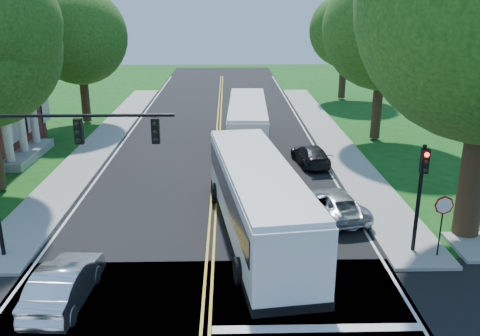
{
  "coord_description": "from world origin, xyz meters",
  "views": [
    {
      "loc": [
        0.75,
        -11.79,
        9.76
      ],
      "look_at": [
        1.29,
        10.39,
        2.4
      ],
      "focal_mm": 38.0,
      "sensor_mm": 36.0,
      "label": 1
    }
  ],
  "objects_px": {
    "signal_nw": "(50,152)",
    "hatchback": "(65,283)",
    "signal_ne": "(421,185)",
    "suv": "(334,204)",
    "dark_sedan": "(311,155)",
    "bus_follow": "(247,123)",
    "bus_lead": "(257,199)"
  },
  "relations": [
    {
      "from": "signal_nw",
      "to": "hatchback",
      "type": "bearing_deg",
      "value": -71.02
    },
    {
      "from": "signal_ne",
      "to": "suv",
      "type": "xyz_separation_m",
      "value": [
        -2.47,
        3.78,
        -2.33
      ]
    },
    {
      "from": "signal_nw",
      "to": "dark_sedan",
      "type": "bearing_deg",
      "value": 45.27
    },
    {
      "from": "signal_ne",
      "to": "signal_nw",
      "type": "bearing_deg",
      "value": -179.95
    },
    {
      "from": "signal_nw",
      "to": "suv",
      "type": "height_order",
      "value": "signal_nw"
    },
    {
      "from": "dark_sedan",
      "to": "bus_follow",
      "type": "bearing_deg",
      "value": -57.82
    },
    {
      "from": "hatchback",
      "to": "bus_follow",
      "type": "bearing_deg",
      "value": -106.1
    },
    {
      "from": "signal_nw",
      "to": "dark_sedan",
      "type": "relative_size",
      "value": 1.71
    },
    {
      "from": "signal_nw",
      "to": "hatchback",
      "type": "distance_m",
      "value": 4.93
    },
    {
      "from": "suv",
      "to": "bus_follow",
      "type": "bearing_deg",
      "value": -85.65
    },
    {
      "from": "signal_nw",
      "to": "suv",
      "type": "distance_m",
      "value": 12.75
    },
    {
      "from": "signal_ne",
      "to": "bus_follow",
      "type": "xyz_separation_m",
      "value": [
        -6.09,
        16.34,
        -1.33
      ]
    },
    {
      "from": "signal_nw",
      "to": "signal_ne",
      "type": "xyz_separation_m",
      "value": [
        14.06,
        0.01,
        -1.41
      ]
    },
    {
      "from": "dark_sedan",
      "to": "signal_ne",
      "type": "bearing_deg",
      "value": 93.37
    },
    {
      "from": "signal_ne",
      "to": "dark_sedan",
      "type": "relative_size",
      "value": 1.05
    },
    {
      "from": "signal_ne",
      "to": "suv",
      "type": "height_order",
      "value": "signal_ne"
    },
    {
      "from": "bus_follow",
      "to": "dark_sedan",
      "type": "bearing_deg",
      "value": 131.93
    },
    {
      "from": "hatchback",
      "to": "suv",
      "type": "bearing_deg",
      "value": -143.22
    },
    {
      "from": "signal_ne",
      "to": "bus_follow",
      "type": "bearing_deg",
      "value": 110.42
    },
    {
      "from": "signal_ne",
      "to": "bus_lead",
      "type": "height_order",
      "value": "signal_ne"
    },
    {
      "from": "signal_nw",
      "to": "bus_follow",
      "type": "bearing_deg",
      "value": 64.02
    },
    {
      "from": "bus_lead",
      "to": "dark_sedan",
      "type": "height_order",
      "value": "bus_lead"
    },
    {
      "from": "dark_sedan",
      "to": "suv",
      "type": "bearing_deg",
      "value": 81.18
    },
    {
      "from": "bus_follow",
      "to": "suv",
      "type": "distance_m",
      "value": 13.11
    },
    {
      "from": "signal_nw",
      "to": "suv",
      "type": "xyz_separation_m",
      "value": [
        11.58,
        3.79,
        -3.74
      ]
    },
    {
      "from": "bus_follow",
      "to": "signal_ne",
      "type": "bearing_deg",
      "value": 112.47
    },
    {
      "from": "bus_follow",
      "to": "hatchback",
      "type": "relative_size",
      "value": 2.76
    },
    {
      "from": "bus_follow",
      "to": "suv",
      "type": "xyz_separation_m",
      "value": [
        3.61,
        -12.56,
        -0.99
      ]
    },
    {
      "from": "dark_sedan",
      "to": "bus_lead",
      "type": "bearing_deg",
      "value": 60.97
    },
    {
      "from": "bus_lead",
      "to": "signal_ne",
      "type": "bearing_deg",
      "value": 156.13
    },
    {
      "from": "signal_nw",
      "to": "bus_follow",
      "type": "height_order",
      "value": "signal_nw"
    },
    {
      "from": "suv",
      "to": "dark_sedan",
      "type": "distance_m",
      "value": 8.06
    }
  ]
}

